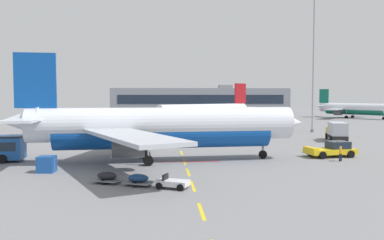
{
  "coord_description": "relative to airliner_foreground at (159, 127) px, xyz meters",
  "views": [
    {
      "loc": [
        15.47,
        -23.62,
        7.55
      ],
      "look_at": [
        19.39,
        29.3,
        4.35
      ],
      "focal_mm": 37.8,
      "sensor_mm": 36.0,
      "label": 1
    }
  ],
  "objects": [
    {
      "name": "apron_light_mast_far",
      "position": [
        31.46,
        35.11,
        13.73
      ],
      "size": [
        1.8,
        1.8,
        28.95
      ],
      "color": "slate",
      "rests_on": "ground"
    },
    {
      "name": "catering_truck",
      "position": [
        29.48,
        18.93,
        -2.3
      ],
      "size": [
        3.9,
        7.36,
        3.14
      ],
      "color": "black",
      "rests_on": "ground"
    },
    {
      "name": "apron_paint_markings",
      "position": [
        2.9,
        16.06,
        -3.95
      ],
      "size": [
        8.0,
        96.64,
        0.01
      ],
      "color": "yellow",
      "rests_on": "ground"
    },
    {
      "name": "terminal_satellite",
      "position": [
        17.61,
        138.49,
        1.5
      ],
      "size": [
        79.19,
        18.93,
        12.46
      ],
      "color": "gray",
      "rests_on": "ground"
    },
    {
      "name": "airliner_far_center",
      "position": [
        64.07,
        84.27,
        -0.75
      ],
      "size": [
        23.79,
        25.62,
        9.9
      ],
      "color": "silver",
      "rests_on": "ground"
    },
    {
      "name": "airliner_mid_left",
      "position": [
        11.33,
        53.81,
        -0.45
      ],
      "size": [
        28.49,
        26.61,
        10.82
      ],
      "color": "silver",
      "rests_on": "ground"
    },
    {
      "name": "ground_crew_worker",
      "position": [
        20.83,
        -1.58,
        -2.94
      ],
      "size": [
        0.46,
        0.58,
        1.76
      ],
      "color": "#191E38",
      "rests_on": "ground"
    },
    {
      "name": "ground",
      "position": [
        24.9,
        17.31,
        -3.95
      ],
      "size": [
        400.0,
        400.0,
        0.0
      ],
      "primitive_type": "plane",
      "color": "slate"
    },
    {
      "name": "airliner_foreground",
      "position": [
        0.0,
        0.0,
        0.0
      ],
      "size": [
        34.82,
        34.49,
        12.2
      ],
      "color": "silver",
      "rests_on": "ground"
    },
    {
      "name": "pushback_tug",
      "position": [
        21.33,
        1.95,
        -3.05
      ],
      "size": [
        6.39,
        3.95,
        2.08
      ],
      "color": "yellow",
      "rests_on": "ground"
    },
    {
      "name": "baggage_train",
      "position": [
        -1.61,
        -12.58,
        -3.42
      ],
      "size": [
        8.48,
        4.74,
        1.14
      ],
      "color": "silver",
      "rests_on": "ground"
    },
    {
      "name": "uld_cargo_container",
      "position": [
        -11.03,
        -5.87,
        -3.15
      ],
      "size": [
        1.68,
        1.65,
        1.6
      ],
      "color": "#194C9E",
      "rests_on": "ground"
    }
  ]
}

